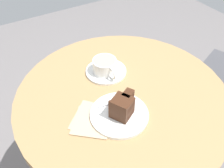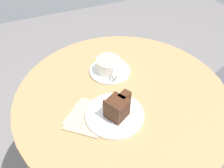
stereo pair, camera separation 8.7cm
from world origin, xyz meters
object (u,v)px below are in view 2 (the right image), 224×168
Objects in this scene: cake_slice at (118,107)px; fork at (118,100)px; coffee_cup at (109,65)px; cake_plate at (115,115)px; teaspoon at (119,63)px; saucer at (110,71)px; napkin at (88,117)px.

fork is (-0.06, 0.03, -0.03)m from cake_slice.
cake_slice is at bearing -111.96° from fork.
coffee_cup is at bearing 80.11° from fork.
teaspoon is at bearing 152.77° from cake_plate.
fork is at bearing 155.54° from cake_slice.
cake_plate is 0.06m from fork.
saucer is 2.31× the size of teaspoon.
fork is 0.12m from napkin.
napkin is (0.22, -0.22, -0.01)m from teaspoon.
cake_plate is at bearing -120.86° from cake_slice.
fork is at bearing 146.01° from cake_plate.
napkin is at bearing -166.44° from fork.
napkin is (-0.03, -0.10, -0.05)m from cake_slice.
teaspoon is at bearing 135.95° from napkin.
teaspoon is 0.36× the size of cake_plate.
cake_slice reaches higher than cake_plate.
saucer is at bearing 125.30° from coffee_cup.
fork reaches higher than teaspoon.
coffee_cup is 0.24m from cake_slice.
coffee_cup is at bearing 161.91° from cake_plate.
cake_slice is at bearing -15.60° from coffee_cup.
teaspoon is 0.31m from napkin.
coffee_cup is at bearing -109.50° from teaspoon.
cake_plate is (0.25, -0.13, -0.01)m from teaspoon.
teaspoon is 0.22m from fork.
cake_slice is at bearing 70.67° from napkin.
teaspoon is at bearing 117.47° from saucer.
coffee_cup reaches higher than saucer.
teaspoon is (-0.03, 0.05, 0.01)m from saucer.
teaspoon is 0.29m from cake_slice.
cake_slice is (0.23, -0.07, 0.04)m from saucer.
cake_slice reaches higher than napkin.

